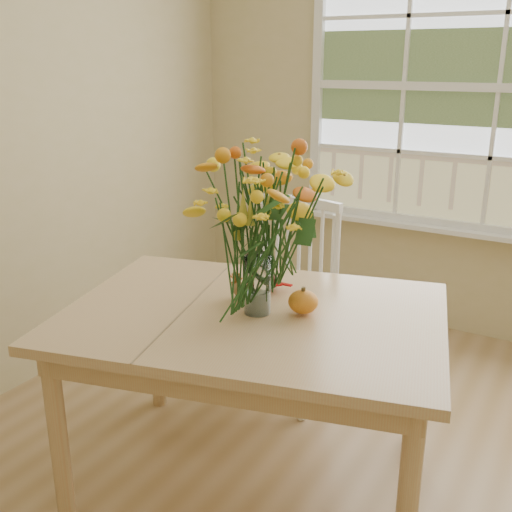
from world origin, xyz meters
The scene contains 8 objects.
wall_back centered at (0.00, 2.25, 1.35)m, with size 4.00×0.02×2.70m, color #C6B87F.
window centered at (0.00, 2.21, 1.53)m, with size 2.42×0.12×1.74m.
dining_table centered at (-0.50, 0.31, 0.68)m, with size 1.66×1.36×0.77m.
windsor_chair centered at (-0.73, 1.06, 0.56)m, with size 0.48×0.46×1.01m.
flower_vase centered at (-0.48, 0.30, 1.12)m, with size 0.49×0.49×0.58m.
pumpkin centered at (-0.32, 0.38, 0.82)m, with size 0.12×0.12×0.09m, color #CC6818.
turkey_figurine centered at (-0.60, 0.39, 0.81)m, with size 0.08×0.06×0.10m.
dark_gourd centered at (-0.55, 0.55, 0.81)m, with size 0.13×0.10×0.06m.
Camera 1 is at (0.59, -1.53, 1.70)m, focal length 42.00 mm.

